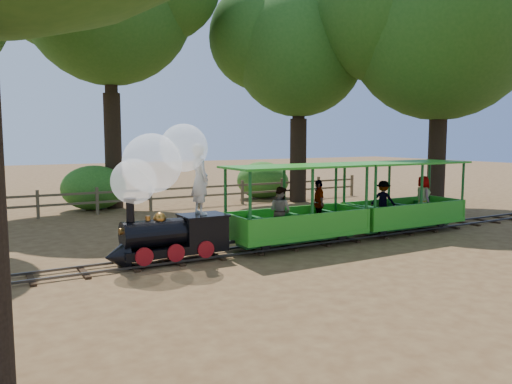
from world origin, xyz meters
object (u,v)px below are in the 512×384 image
carriage_rear (404,205)px  fence (175,194)px  locomotive (163,184)px  carriage_front (298,214)px

carriage_rear → fence: (-4.15, 7.98, -0.24)m
locomotive → carriage_front: bearing=-1.0°
carriage_front → locomotive: bearing=179.0°
carriage_front → carriage_rear: 3.79m
locomotive → carriage_front: 3.71m
carriage_front → carriage_rear: bearing=0.2°
carriage_rear → fence: size_ratio=0.21×
carriage_front → fence: 8.00m
locomotive → fence: 8.64m
locomotive → carriage_rear: 7.44m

